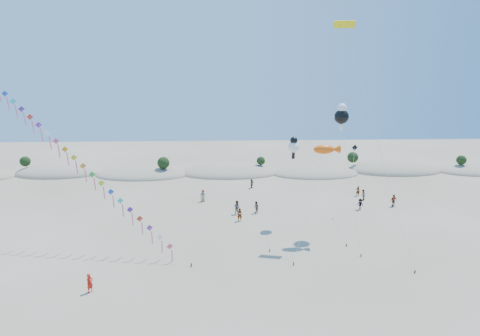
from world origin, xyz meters
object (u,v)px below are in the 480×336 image
at_px(fish_kite, 327,150).
at_px(flyer_foreground, 90,283).
at_px(kite_train, 61,147).
at_px(parafoil_kite, 346,29).

relative_size(fish_kite, flyer_foreground, 6.22).
distance_m(kite_train, flyer_foreground, 16.08).
bearing_deg(flyer_foreground, kite_train, 57.57).
xyz_separation_m(kite_train, flyer_foreground, (5.68, -11.18, -10.06)).
relative_size(parafoil_kite, flyer_foreground, 13.85).
bearing_deg(parafoil_kite, flyer_foreground, -151.36).
relative_size(kite_train, fish_kite, 2.48).
height_order(kite_train, fish_kite, kite_train).
relative_size(kite_train, parafoil_kite, 1.12).
xyz_separation_m(fish_kite, flyer_foreground, (-23.36, -11.22, -9.51)).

